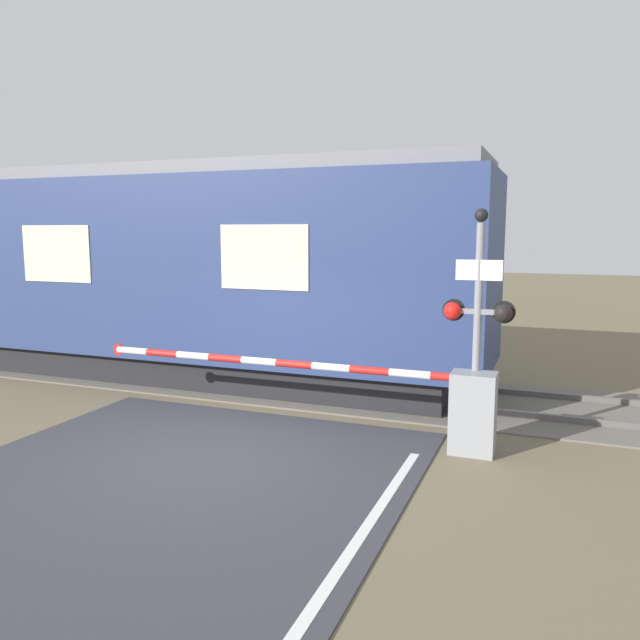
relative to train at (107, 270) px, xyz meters
The scene contains 5 objects.
ground_plane 6.64m from the train, 39.05° to the right, with size 80.00×80.00×0.00m, color #6B6047.
track_bed 5.33m from the train, ahead, with size 36.00×3.20×0.13m.
train is the anchor object (origin of this frame).
crossing_barrier 8.19m from the train, 18.63° to the right, with size 6.28×0.44×1.14m.
signal_post 8.55m from the train, 16.44° to the right, with size 0.97×0.26×3.32m.
Camera 1 is at (4.35, -7.03, 3.02)m, focal length 35.00 mm.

